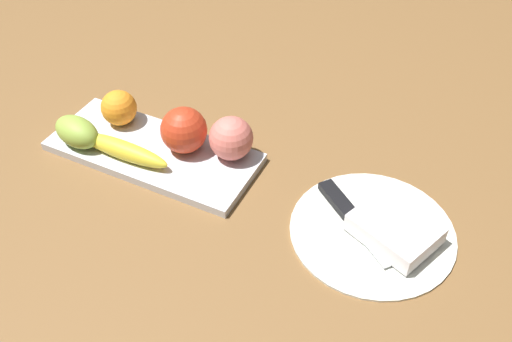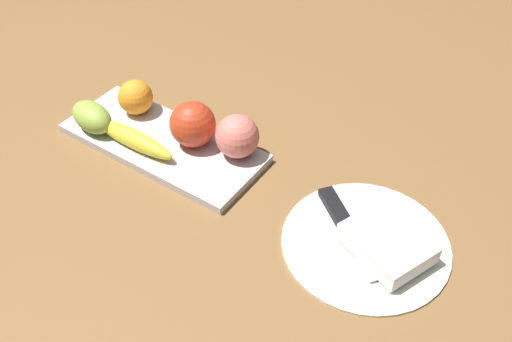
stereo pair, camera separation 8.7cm
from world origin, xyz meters
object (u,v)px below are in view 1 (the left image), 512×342
fruit_tray (155,152)px  dinner_plate (372,230)px  grape_bunch (77,132)px  knife (345,208)px  folded_napkin (395,229)px  apple (184,130)px  banana (123,150)px  peach (231,138)px  orange_near_apple (119,108)px

fruit_tray → dinner_plate: 0.39m
fruit_tray → grape_bunch: bearing=-160.5°
fruit_tray → knife: bearing=2.6°
dinner_plate → folded_napkin: folded_napkin is taller
dinner_plate → folded_napkin: bearing=0.0°
grape_bunch → folded_napkin: size_ratio=0.77×
folded_napkin → apple: bearing=175.9°
banana → peach: 0.18m
orange_near_apple → peach: bearing=2.3°
peach → knife: peach is taller
banana → orange_near_apple: bearing=-51.2°
fruit_tray → grape_bunch: 0.14m
folded_napkin → knife: folded_napkin is taller
apple → peach: (0.08, 0.02, -0.00)m
orange_near_apple → folded_napkin: size_ratio=0.54×
peach → knife: size_ratio=0.48×
dinner_plate → grape_bunch: bearing=-175.1°
apple → dinner_plate: (0.35, -0.03, -0.05)m
folded_napkin → orange_near_apple: bearing=175.9°
orange_near_apple → peach: size_ratio=0.86×
fruit_tray → apple: 0.07m
orange_near_apple → knife: size_ratio=0.41×
apple → knife: bearing=-2.2°
apple → knife: 0.30m
peach → folded_napkin: (0.30, -0.05, -0.03)m
apple → peach: bearing=13.4°
orange_near_apple → dinner_plate: orange_near_apple is taller
banana → knife: size_ratio=1.15×
dinner_plate → knife: (-0.05, 0.02, 0.01)m
banana → grape_bunch: (-0.09, -0.00, 0.01)m
banana → grape_bunch: grape_bunch is taller
fruit_tray → apple: apple is taller
fruit_tray → peach: bearing=19.8°
fruit_tray → grape_bunch: (-0.12, -0.04, 0.03)m
orange_near_apple → knife: 0.44m
orange_near_apple → dinner_plate: size_ratio=0.26×
orange_near_apple → dinner_plate: 0.49m
peach → apple: bearing=-166.6°
orange_near_apple → folded_napkin: orange_near_apple is taller
grape_bunch → folded_napkin: bearing=4.6°
dinner_plate → orange_near_apple: bearing=175.7°
peach → dinner_plate: (0.27, -0.05, -0.05)m
banana → dinner_plate: size_ratio=0.72×
dinner_plate → knife: 0.05m
apple → orange_near_apple: size_ratio=1.25×
folded_napkin → banana: bearing=-175.1°
grape_bunch → folded_napkin: grape_bunch is taller
peach → dinner_plate: peach is taller
dinner_plate → peach: bearing=170.2°
fruit_tray → apple: bearing=29.4°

